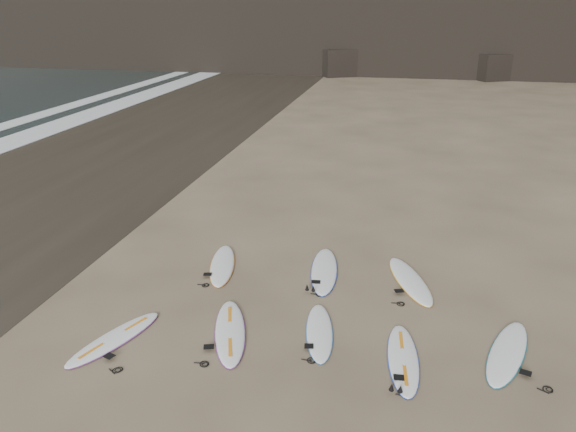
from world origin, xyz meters
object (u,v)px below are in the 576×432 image
object	(u,v)px
surfboard_0	(114,338)
surfboard_5	(222,265)
surfboard_3	(403,358)
surfboard_6	(324,270)
surfboard_2	(319,332)
surfboard_7	(410,280)
surfboard_4	(507,352)
surfboard_1	(230,331)

from	to	relation	value
surfboard_0	surfboard_5	xyz separation A→B (m)	(1.11, 3.89, 0.00)
surfboard_3	surfboard_6	size ratio (longest dim) A/B	0.89
surfboard_2	surfboard_6	xyz separation A→B (m)	(-0.35, 2.95, 0.01)
surfboard_2	surfboard_0	bearing A→B (deg)	-174.76
surfboard_7	surfboard_0	bearing A→B (deg)	-166.56
surfboard_0	surfboard_6	xyz separation A→B (m)	(3.88, 4.14, 0.01)
surfboard_6	surfboard_7	size ratio (longest dim) A/B	1.03
surfboard_0	surfboard_2	world-z (taller)	surfboard_0
surfboard_2	surfboard_4	xyz separation A→B (m)	(3.89, 0.06, 0.01)
surfboard_3	surfboard_7	world-z (taller)	surfboard_7
surfboard_4	surfboard_6	bearing A→B (deg)	163.90
surfboard_5	surfboard_0	bearing A→B (deg)	-119.79
surfboard_2	surfboard_7	xyz separation A→B (m)	(1.89, 2.85, 0.01)
surfboard_3	surfboard_5	world-z (taller)	surfboard_5
surfboard_4	surfboard_5	world-z (taller)	surfboard_4
surfboard_0	surfboard_3	xyz separation A→B (m)	(6.03, 0.58, -0.00)
surfboard_1	surfboard_2	size ratio (longest dim) A/B	1.14
surfboard_1	surfboard_5	xyz separation A→B (m)	(-1.22, 3.11, -0.00)
surfboard_0	surfboard_6	distance (m)	5.67
surfboard_7	surfboard_6	bearing A→B (deg)	157.62
surfboard_4	surfboard_1	bearing A→B (deg)	-157.19
surfboard_5	surfboard_7	bearing A→B (deg)	-12.05
surfboard_1	surfboard_5	world-z (taller)	surfboard_1
surfboard_3	surfboard_0	bearing A→B (deg)	-179.94
surfboard_6	surfboard_7	distance (m)	2.25
surfboard_7	surfboard_5	bearing A→B (deg)	161.80
surfboard_2	surfboard_3	world-z (taller)	surfboard_3
surfboard_0	surfboard_2	xyz separation A→B (m)	(4.23, 1.19, -0.00)
surfboard_4	surfboard_5	xyz separation A→B (m)	(-7.01, 2.64, -0.00)
surfboard_3	surfboard_5	xyz separation A→B (m)	(-4.92, 3.31, 0.00)
surfboard_1	surfboard_5	bearing A→B (deg)	93.20
surfboard_5	surfboard_7	world-z (taller)	surfboard_7
surfboard_7	surfboard_2	bearing A→B (deg)	-143.57
surfboard_6	surfboard_5	bearing A→B (deg)	178.44
surfboard_0	surfboard_4	world-z (taller)	surfboard_4
surfboard_2	surfboard_5	bearing A→B (deg)	128.69
surfboard_0	surfboard_7	world-z (taller)	surfboard_7
surfboard_2	surfboard_6	bearing A→B (deg)	86.37
surfboard_2	surfboard_7	world-z (taller)	surfboard_7
surfboard_0	surfboard_3	world-z (taller)	same
surfboard_1	surfboard_2	bearing A→B (deg)	-5.94
surfboard_4	surfboard_6	xyz separation A→B (m)	(-4.24, 2.89, 0.00)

